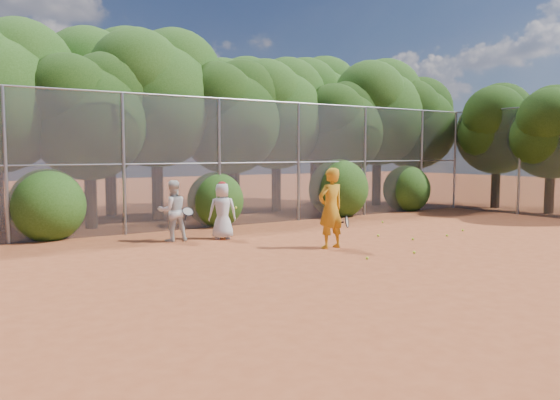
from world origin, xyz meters
TOP-DOWN VIEW (x-y plane):
  - ground at (0.00, 0.00)m, footprint 80.00×80.00m
  - fence_back at (-0.12, 6.00)m, footprint 20.05×0.09m
  - fence_side at (10.00, 3.00)m, footprint 0.09×6.09m
  - tree_2 at (-4.45, 7.83)m, footprint 3.99×3.47m
  - tree_3 at (-1.94, 8.84)m, footprint 4.89×4.26m
  - tree_4 at (0.55, 8.24)m, footprint 4.19×3.64m
  - tree_5 at (3.06, 9.04)m, footprint 4.51×3.92m
  - tree_6 at (5.55, 8.03)m, footprint 3.86×3.36m
  - tree_7 at (8.06, 8.64)m, footprint 4.77×4.14m
  - tree_8 at (10.05, 8.34)m, footprint 4.25×3.70m
  - tree_10 at (-2.93, 11.05)m, footprint 5.15×4.48m
  - tree_11 at (2.06, 10.64)m, footprint 4.64×4.03m
  - tree_12 at (6.56, 11.24)m, footprint 5.02×4.37m
  - tree_13 at (11.45, 5.03)m, footprint 3.86×3.36m
  - tree_14 at (11.25, 2.53)m, footprint 3.61×3.14m
  - bush_0 at (-6.00, 6.30)m, footprint 2.00×2.00m
  - bush_1 at (-1.00, 6.30)m, footprint 1.80×1.80m
  - bush_2 at (4.00, 6.30)m, footprint 2.20×2.20m
  - bush_3 at (7.50, 6.30)m, footprint 1.90×1.90m
  - player_yellow at (-0.47, 1.05)m, footprint 0.86×0.57m
  - player_teen at (-2.03, 3.76)m, footprint 0.87×0.72m
  - player_white at (-3.31, 4.12)m, footprint 0.87×0.76m
  - ball_0 at (2.12, 0.81)m, footprint 0.07×0.07m
  - ball_1 at (1.77, 1.77)m, footprint 0.07×0.07m
  - ball_2 at (0.70, -0.59)m, footprint 0.07×0.07m
  - ball_3 at (3.39, 0.74)m, footprint 0.07×0.07m
  - ball_4 at (-0.68, -0.51)m, footprint 0.07×0.07m
  - ball_5 at (3.94, 3.90)m, footprint 0.07×0.07m
  - ball_6 at (4.60, 1.19)m, footprint 0.07×0.07m

SIDE VIEW (x-z plane):
  - ground at x=0.00m, z-range 0.00..0.00m
  - ball_0 at x=2.12m, z-range 0.00..0.07m
  - ball_1 at x=1.77m, z-range 0.00..0.07m
  - ball_2 at x=0.70m, z-range 0.00..0.07m
  - ball_3 at x=3.39m, z-range 0.00..0.07m
  - ball_4 at x=-0.68m, z-range 0.00..0.07m
  - ball_5 at x=3.94m, z-range 0.00..0.07m
  - ball_6 at x=4.60m, z-range 0.00..0.07m
  - player_teen at x=-2.03m, z-range 0.00..1.55m
  - player_white at x=-3.31m, z-range 0.00..1.60m
  - bush_1 at x=-1.00m, z-range 0.00..1.80m
  - bush_3 at x=7.50m, z-range 0.00..1.90m
  - player_yellow at x=-0.47m, z-range 0.00..1.96m
  - bush_0 at x=-6.00m, z-range 0.00..2.00m
  - bush_2 at x=4.00m, z-range 0.00..2.20m
  - fence_side at x=10.00m, z-range 0.04..4.06m
  - fence_back at x=-0.12m, z-range 0.04..4.06m
  - tree_14 at x=11.25m, z-range 0.77..5.71m
  - tree_6 at x=5.55m, z-range 0.82..6.11m
  - tree_13 at x=11.45m, z-range 0.82..6.11m
  - tree_2 at x=-4.45m, z-range 0.85..6.32m
  - tree_4 at x=0.55m, z-range 0.89..6.62m
  - tree_8 at x=10.05m, z-range 0.91..6.73m
  - tree_5 at x=3.06m, z-range 0.96..7.13m
  - tree_11 at x=2.06m, z-range 0.99..7.34m
  - tree_7 at x=8.06m, z-range 1.02..7.54m
  - tree_3 at x=-1.94m, z-range 1.04..7.75m
  - tree_12 at x=6.56m, z-range 1.07..7.95m
  - tree_10 at x=-2.93m, z-range 1.10..8.16m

